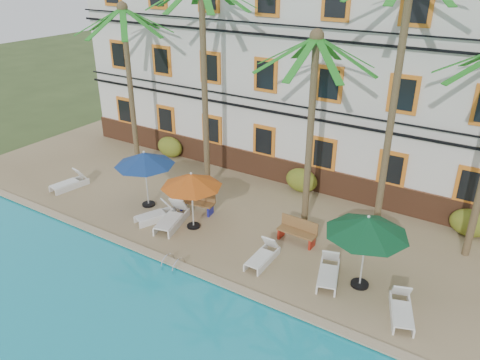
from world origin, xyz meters
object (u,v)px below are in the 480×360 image
Objects in this scene: umbrella_red at (191,181)px; lounger_f at (402,309)px; palm_c at (312,105)px; bench_right at (298,231)px; lounger_a at (70,182)px; lounger_b at (156,214)px; palm_b at (204,60)px; pool_ladder at (173,266)px; umbrella_blue at (144,159)px; lounger_c at (172,218)px; palm_a at (128,66)px; lounger_d at (263,255)px; lounger_e at (329,272)px; umbrella_green at (368,226)px; palm_d at (398,74)px.

lounger_f is at bearing -5.34° from umbrella_red.
bench_right is (0.37, -1.42, -4.42)m from palm_c.
lounger_b is (5.38, -0.10, -0.01)m from lounger_a.
palm_b reaches higher than lounger_a.
palm_b reaches higher than pool_ladder.
umbrella_blue is 1.21× the size of lounger_c.
palm_a is at bearing 145.64° from lounger_c.
palm_c is at bearing -3.67° from palm_a.
palm_b reaches higher than palm_a.
lounger_d is (10.49, -0.31, -0.01)m from lounger_a.
lounger_e is (11.92, -3.55, -4.85)m from palm_a.
palm_b reaches higher than lounger_d.
lounger_c is at bearing 176.57° from lounger_d.
lounger_d is at bearing -36.45° from palm_b.
umbrella_blue is at bearing 146.03° from lounger_b.
bench_right is at bearing 155.29° from lounger_f.
umbrella_red is at bearing 179.75° from umbrella_green.
umbrella_green is 2.23m from lounger_e.
umbrella_red is 8.59m from lounger_f.
umbrella_green is at bearing 12.75° from lounger_e.
umbrella_red is at bearing -143.27° from palm_c.
palm_b is at bearing 158.21° from lounger_f.
lounger_a is 11.05m from bench_right.
umbrella_blue is 3.40× the size of pool_ladder.
lounger_c reaches higher than bench_right.
palm_b is 5.26× the size of lounger_b.
palm_d is at bearing 24.91° from lounger_b.
palm_c is 4.04× the size of lounger_e.
palm_a is 4.42× the size of lounger_a.
umbrella_blue is (-1.12, -2.81, -3.70)m from palm_b.
pool_ladder is at bearing -49.84° from lounger_c.
pool_ladder is (7.98, -2.19, -0.26)m from lounger_a.
palm_b reaches higher than lounger_c.
umbrella_red is at bearing 2.20° from lounger_a.
lounger_b is 1.16× the size of bench_right.
umbrella_red is at bearing -152.28° from palm_d.
lounger_b reaches higher than pool_ladder.
palm_c is at bearing 36.73° from umbrella_red.
umbrella_blue is 1.44× the size of lounger_b.
lounger_e is at bearing 0.83° from lounger_b.
lounger_a is (-13.83, -0.24, -1.99)m from umbrella_green.
palm_a is at bearing 163.43° from lounger_e.
palm_d is 4.76× the size of lounger_c.
lounger_a is 0.96× the size of lounger_e.
lounger_d is (-0.07, -3.25, -4.64)m from palm_c.
palm_d reaches higher than lounger_a.
palm_a reaches higher than lounger_a.
bench_right reaches higher than lounger_f.
umbrella_red is at bearing 170.65° from lounger_d.
palm_d reaches higher than lounger_f.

